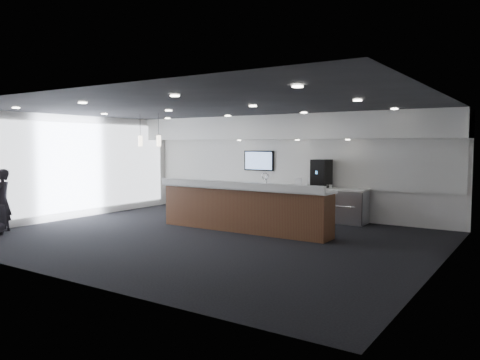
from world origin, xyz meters
The scene contains 24 objects.
ground centered at (0.00, 0.00, 0.00)m, with size 10.00×10.00×0.00m, color black.
ceiling centered at (0.00, 0.00, 3.00)m, with size 10.00×8.00×0.02m, color black.
back_wall centered at (0.00, 4.00, 1.50)m, with size 10.00×0.02×3.00m, color silver.
left_wall centered at (-5.00, 0.00, 1.50)m, with size 0.02×8.00×3.00m, color silver.
right_wall centered at (5.00, 0.00, 1.50)m, with size 0.02×8.00×3.00m, color silver.
soffit_bulkhead centered at (0.00, 3.55, 2.65)m, with size 10.00×0.90×0.70m, color silver.
alcove_panel centered at (0.00, 3.97, 1.60)m, with size 9.80×0.06×1.40m, color silver.
window_blinds_wall centered at (-4.96, 0.00, 1.50)m, with size 0.04×7.36×2.55m, color white.
back_credenza centered at (0.00, 3.64, 0.48)m, with size 5.06×0.66×0.95m.
wall_tv centered at (-1.00, 3.91, 1.65)m, with size 1.05×0.08×0.62m.
pendant_left centered at (-2.40, 0.80, 2.25)m, with size 0.12×0.12×0.30m, color #FFE9C6.
pendant_right centered at (-3.10, 0.80, 2.25)m, with size 0.12×0.12×0.30m, color #FFE9C6.
ceiling_can_lights centered at (0.00, 0.00, 2.97)m, with size 7.00×5.00×0.02m, color white, non-canonical shape.
service_counter centered at (0.23, 1.11, 0.58)m, with size 4.65×0.78×1.49m.
coffee_machine centered at (1.22, 3.61, 1.34)m, with size 0.48×0.60×0.78m.
info_sign_left centered at (0.54, 3.55, 1.07)m, with size 0.18×0.02×0.24m, color white.
info_sign_right centered at (0.94, 3.56, 1.08)m, with size 0.20×0.02×0.26m, color white.
lounge_guest centered at (-4.60, -2.28, 0.78)m, with size 0.57×0.37×1.55m, color black.
cup_0 centered at (1.54, 3.51, 1.00)m, with size 0.11×0.11×0.10m, color white.
cup_1 centered at (1.40, 3.51, 1.00)m, with size 0.11×0.11×0.10m, color white.
cup_2 centered at (1.26, 3.51, 1.00)m, with size 0.11×0.11×0.10m, color white.
cup_3 centered at (1.12, 3.51, 1.00)m, with size 0.11×0.11×0.10m, color white.
cup_4 centered at (0.98, 3.51, 1.00)m, with size 0.11×0.11×0.10m, color white.
cup_5 centered at (0.84, 3.51, 1.00)m, with size 0.11×0.11×0.10m, color white.
Camera 1 is at (6.51, -8.55, 2.15)m, focal length 35.00 mm.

